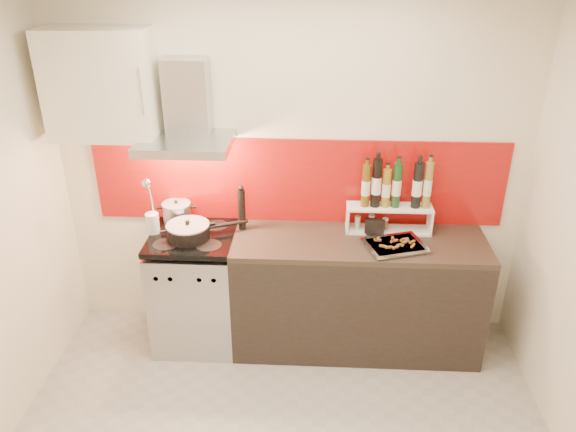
# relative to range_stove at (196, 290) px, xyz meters

# --- Properties ---
(back_wall) EXTENTS (3.40, 0.02, 2.60)m
(back_wall) POSITION_rel_range_stove_xyz_m (0.70, 0.30, 0.86)
(back_wall) COLOR silver
(back_wall) RESTS_ON ground
(backsplash) EXTENTS (3.00, 0.02, 0.64)m
(backsplash) POSITION_rel_range_stove_xyz_m (0.75, 0.29, 0.78)
(backsplash) COLOR maroon
(backsplash) RESTS_ON back_wall
(range_stove) EXTENTS (0.60, 0.60, 0.91)m
(range_stove) POSITION_rel_range_stove_xyz_m (0.00, 0.00, 0.00)
(range_stove) COLOR #B7B7BA
(range_stove) RESTS_ON ground
(counter) EXTENTS (1.80, 0.60, 0.90)m
(counter) POSITION_rel_range_stove_xyz_m (1.20, 0.00, 0.01)
(counter) COLOR black
(counter) RESTS_ON ground
(range_hood) EXTENTS (0.62, 0.50, 0.61)m
(range_hood) POSITION_rel_range_stove_xyz_m (0.00, 0.14, 1.30)
(range_hood) COLOR #B7B7BA
(range_hood) RESTS_ON back_wall
(upper_cabinet) EXTENTS (0.70, 0.35, 0.72)m
(upper_cabinet) POSITION_rel_range_stove_xyz_m (-0.55, 0.13, 1.51)
(upper_cabinet) COLOR white
(upper_cabinet) RESTS_ON back_wall
(stock_pot) EXTENTS (0.21, 0.21, 0.18)m
(stock_pot) POSITION_rel_range_stove_xyz_m (-0.14, 0.19, 0.55)
(stock_pot) COLOR #B7B7BA
(stock_pot) RESTS_ON range_stove
(saute_pan) EXTENTS (0.56, 0.34, 0.14)m
(saute_pan) POSITION_rel_range_stove_xyz_m (-0.00, -0.04, 0.52)
(saute_pan) COLOR black
(saute_pan) RESTS_ON range_stove
(utensil_jar) EXTENTS (0.10, 0.14, 0.45)m
(utensil_jar) POSITION_rel_range_stove_xyz_m (-0.28, 0.01, 0.59)
(utensil_jar) COLOR silver
(utensil_jar) RESTS_ON range_stove
(pepper_mill) EXTENTS (0.05, 0.05, 0.34)m
(pepper_mill) POSITION_rel_range_stove_xyz_m (0.35, 0.14, 0.62)
(pepper_mill) COLOR black
(pepper_mill) RESTS_ON counter
(step_shelf) EXTENTS (0.61, 0.17, 0.55)m
(step_shelf) POSITION_rel_range_stove_xyz_m (1.42, 0.16, 0.72)
(step_shelf) COLOR white
(step_shelf) RESTS_ON counter
(caddy_box) EXTENTS (0.14, 0.09, 0.12)m
(caddy_box) POSITION_rel_range_stove_xyz_m (1.31, 0.09, 0.52)
(caddy_box) COLOR black
(caddy_box) RESTS_ON counter
(baking_tray) EXTENTS (0.48, 0.42, 0.03)m
(baking_tray) POSITION_rel_range_stove_xyz_m (1.44, -0.09, 0.47)
(baking_tray) COLOR silver
(baking_tray) RESTS_ON counter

